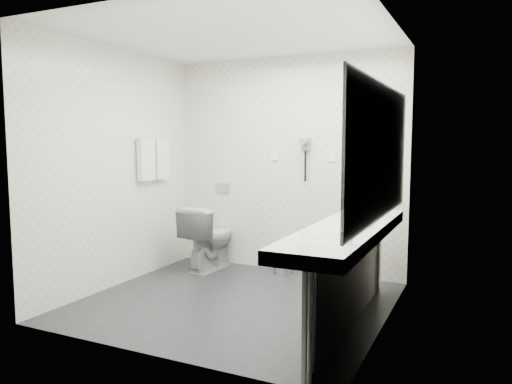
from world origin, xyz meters
The scene contains 30 objects.
floor centered at (0.00, 0.00, 0.00)m, with size 2.80×2.80×0.00m, color #232327.
ceiling centered at (0.00, 0.00, 2.50)m, with size 2.80×2.80×0.00m, color white.
wall_back centered at (0.00, 1.30, 1.25)m, with size 2.80×2.80×0.00m, color silver.
wall_front centered at (0.00, -1.30, 1.25)m, with size 2.80×2.80×0.00m, color silver.
wall_left centered at (-1.40, 0.00, 1.25)m, with size 2.60×2.60×0.00m, color silver.
wall_right centered at (1.40, 0.00, 1.25)m, with size 2.60×2.60×0.00m, color silver.
vanity_counter centered at (1.12, -0.20, 0.80)m, with size 0.55×2.20×0.10m, color white.
vanity_panel centered at (1.15, -0.20, 0.38)m, with size 0.03×2.15×0.75m, color gray.
vanity_post_near centered at (1.18, -1.24, 0.38)m, with size 0.06×0.06×0.75m, color silver.
vanity_post_far centered at (1.18, 0.84, 0.38)m, with size 0.06×0.06×0.75m, color silver.
mirror centered at (1.39, -0.20, 1.45)m, with size 0.02×2.20×1.05m, color #B2BCC6.
basin_near centered at (1.12, -0.85, 0.83)m, with size 0.40×0.31×0.05m, color white.
basin_far centered at (1.12, 0.45, 0.83)m, with size 0.40×0.31×0.05m, color white.
faucet_near centered at (1.32, -0.85, 0.92)m, with size 0.04×0.04×0.15m, color silver.
faucet_far centered at (1.32, 0.45, 0.92)m, with size 0.04×0.04×0.15m, color silver.
soap_bottle_a centered at (1.26, -0.24, 0.91)m, with size 0.05×0.05×0.12m, color silver.
soap_bottle_c centered at (1.30, -0.15, 0.91)m, with size 0.05×0.05×0.12m, color silver.
glass_left centered at (1.23, 0.00, 0.91)m, with size 0.07×0.07×0.12m, color silver.
toilet centered at (-0.84, 0.93, 0.39)m, with size 0.43×0.76×0.77m, color white.
flush_plate centered at (-0.85, 1.29, 0.95)m, with size 0.18×0.02×0.12m, color #B2B5BA.
pedal_bin centered at (0.03, 1.13, 0.16)m, with size 0.22×0.22×0.31m, color #B2B5BA.
bin_lid centered at (0.03, 1.13, 0.32)m, with size 0.22×0.22×0.01m, color #B2B5BA.
towel_rail centered at (-1.35, 0.55, 1.55)m, with size 0.02×0.02×0.62m, color silver.
towel_near centered at (-1.34, 0.41, 1.33)m, with size 0.07×0.24×0.48m, color white.
towel_far centered at (-1.34, 0.69, 1.33)m, with size 0.07×0.24×0.48m, color white.
dryer_cradle centered at (0.25, 1.27, 1.50)m, with size 0.10×0.04×0.14m, color gray.
dryer_barrel centered at (0.25, 1.20, 1.53)m, with size 0.08×0.08×0.14m, color gray.
dryer_cord centered at (0.25, 1.26, 1.25)m, with size 0.02×0.02×0.35m, color black.
switch_plate_a centered at (-0.15, 1.29, 1.35)m, with size 0.09×0.02×0.09m, color white.
switch_plate_b centered at (0.55, 1.29, 1.35)m, with size 0.09×0.02×0.09m, color white.
Camera 1 is at (2.12, -4.01, 1.53)m, focal length 34.20 mm.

